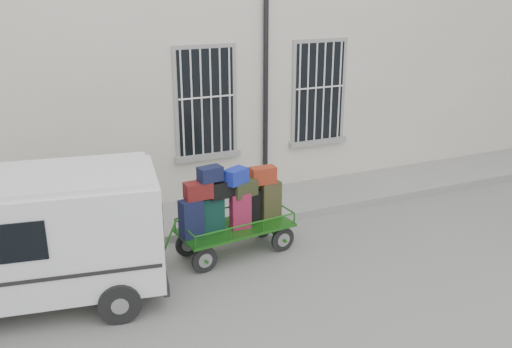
{
  "coord_description": "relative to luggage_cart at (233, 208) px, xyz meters",
  "views": [
    {
      "loc": [
        -4.2,
        -8.11,
        4.72
      ],
      "look_at": [
        -0.14,
        1.0,
        1.26
      ],
      "focal_mm": 40.0,
      "sensor_mm": 36.0,
      "label": 1
    }
  ],
  "objects": [
    {
      "name": "ground",
      "position": [
        0.81,
        -0.49,
        -0.88
      ],
      "size": [
        80.0,
        80.0,
        0.0
      ],
      "primitive_type": "plane",
      "color": "slate",
      "rests_on": "ground"
    },
    {
      "name": "building",
      "position": [
        0.81,
        5.0,
        2.12
      ],
      "size": [
        24.0,
        5.15,
        6.0
      ],
      "color": "beige",
      "rests_on": "ground"
    },
    {
      "name": "sidewalk",
      "position": [
        0.81,
        1.71,
        -0.8
      ],
      "size": [
        24.0,
        1.7,
        0.15
      ],
      "primitive_type": "cube",
      "color": "gray",
      "rests_on": "ground"
    },
    {
      "name": "luggage_cart",
      "position": [
        0.0,
        0.0,
        0.0
      ],
      "size": [
        2.42,
        1.13,
        1.72
      ],
      "rotation": [
        0.0,
        0.0,
        0.11
      ],
      "color": "black",
      "rests_on": "ground"
    },
    {
      "name": "van",
      "position": [
        -3.45,
        -0.3,
        0.29
      ],
      "size": [
        4.27,
        2.34,
        2.05
      ],
      "rotation": [
        0.0,
        0.0,
        -0.16
      ],
      "color": "white",
      "rests_on": "ground"
    }
  ]
}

